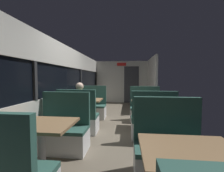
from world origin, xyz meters
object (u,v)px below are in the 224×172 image
(dining_table_mid_window, at_px, (86,103))
(dining_table_rear_aisle, at_px, (148,105))
(seated_passenger, at_px, (79,111))
(bench_mid_window_facing_end, at_px, (79,120))
(dining_table_near_window, at_px, (41,130))
(coffee_cup_secondary, at_px, (150,100))
(bench_mid_window_facing_entry, at_px, (92,108))
(bench_near_window_facing_entry, at_px, (63,133))
(bench_rear_aisle_facing_entry, at_px, (145,111))
(coffee_cup_primary, at_px, (87,98))
(bench_front_aisle_facing_entry, at_px, (169,154))
(bench_rear_aisle_facing_end, at_px, (153,124))
(dining_table_front_aisle, at_px, (191,161))

(dining_table_mid_window, bearing_deg, dining_table_rear_aisle, -6.38)
(dining_table_rear_aisle, bearing_deg, seated_passenger, -166.58)
(bench_mid_window_facing_end, bearing_deg, dining_table_near_window, -90.00)
(dining_table_mid_window, distance_m, coffee_cup_secondary, 1.86)
(bench_mid_window_facing_entry, xyz_separation_m, coffee_cup_secondary, (1.84, -0.94, 0.46))
(dining_table_mid_window, distance_m, seated_passenger, 0.64)
(dining_table_near_window, distance_m, bench_near_window_facing_entry, 0.77)
(bench_rear_aisle_facing_entry, relative_size, seated_passenger, 0.87)
(dining_table_rear_aisle, distance_m, coffee_cup_primary, 1.80)
(bench_front_aisle_facing_entry, relative_size, seated_passenger, 0.87)
(bench_mid_window_facing_end, height_order, dining_table_rear_aisle, bench_mid_window_facing_end)
(bench_front_aisle_facing_entry, xyz_separation_m, bench_rear_aisle_facing_end, (0.00, 1.31, 0.00))
(dining_table_front_aisle, relative_size, bench_rear_aisle_facing_entry, 0.82)
(dining_table_near_window, height_order, dining_table_front_aisle, same)
(bench_mid_window_facing_entry, xyz_separation_m, coffee_cup_primary, (0.01, -0.63, 0.46))
(bench_rear_aisle_facing_entry, bearing_deg, coffee_cup_secondary, -86.51)
(dining_table_mid_window, relative_size, bench_rear_aisle_facing_end, 0.82)
(dining_table_near_window, relative_size, bench_near_window_facing_entry, 0.82)
(bench_near_window_facing_entry, relative_size, dining_table_mid_window, 1.22)
(bench_front_aisle_facing_entry, bearing_deg, bench_rear_aisle_facing_entry, 90.00)
(bench_mid_window_facing_entry, relative_size, bench_rear_aisle_facing_end, 1.00)
(bench_mid_window_facing_entry, distance_m, seated_passenger, 1.34)
(coffee_cup_secondary, bearing_deg, bench_mid_window_facing_end, -165.95)
(bench_mid_window_facing_entry, bearing_deg, seated_passenger, -90.00)
(bench_near_window_facing_entry, xyz_separation_m, bench_mid_window_facing_end, (0.00, 0.91, 0.00))
(dining_table_near_window, xyz_separation_m, bench_rear_aisle_facing_end, (1.79, 1.41, -0.31))
(bench_mid_window_facing_end, height_order, dining_table_front_aisle, bench_mid_window_facing_end)
(coffee_cup_primary, relative_size, coffee_cup_secondary, 1.00)
(bench_mid_window_facing_entry, height_order, bench_rear_aisle_facing_end, same)
(bench_front_aisle_facing_entry, xyz_separation_m, bench_rear_aisle_facing_entry, (0.00, 2.71, 0.00))
(dining_table_near_window, xyz_separation_m, coffee_cup_primary, (0.01, 2.37, 0.15))
(seated_passenger, distance_m, coffee_cup_secondary, 1.89)
(bench_near_window_facing_entry, bearing_deg, bench_rear_aisle_facing_end, 21.54)
(bench_mid_window_facing_end, relative_size, bench_rear_aisle_facing_entry, 1.00)
(bench_mid_window_facing_end, relative_size, dining_table_front_aisle, 1.22)
(dining_table_near_window, relative_size, seated_passenger, 0.71)
(dining_table_near_window, relative_size, bench_front_aisle_facing_entry, 0.82)
(bench_mid_window_facing_end, distance_m, coffee_cup_secondary, 1.95)
(bench_mid_window_facing_end, height_order, coffee_cup_primary, bench_mid_window_facing_end)
(dining_table_rear_aisle, distance_m, seated_passenger, 1.84)
(bench_mid_window_facing_entry, bearing_deg, dining_table_near_window, -90.00)
(bench_near_window_facing_entry, height_order, bench_front_aisle_facing_entry, same)
(bench_mid_window_facing_entry, distance_m, coffee_cup_secondary, 2.11)
(bench_rear_aisle_facing_end, height_order, coffee_cup_primary, bench_rear_aisle_facing_end)
(dining_table_front_aisle, height_order, dining_table_rear_aisle, same)
(bench_rear_aisle_facing_end, bearing_deg, bench_front_aisle_facing_entry, -90.00)
(bench_mid_window_facing_entry, bearing_deg, bench_near_window_facing_entry, -90.00)
(bench_mid_window_facing_end, height_order, bench_mid_window_facing_entry, same)
(bench_near_window_facing_entry, distance_m, dining_table_rear_aisle, 2.30)
(bench_near_window_facing_entry, bearing_deg, seated_passenger, 90.00)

